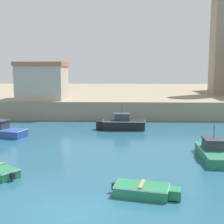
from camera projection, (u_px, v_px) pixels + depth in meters
The scene contains 6 objects.
ground_plane at pixel (70, 213), 13.63m from camera, with size 200.00×200.00×0.00m, color #235670.
quay_seawall at pixel (110, 96), 56.48m from camera, with size 120.00×40.00×2.24m, color gray.
motorboat_green_0 at pixel (213, 151), 21.71m from camera, with size 1.92×5.50×2.34m.
motorboat_black_2 at pixel (122, 124), 31.69m from camera, with size 4.92×1.62×2.58m.
dinghy_green_4 at pixel (144, 190), 15.46m from camera, with size 3.47×1.91×0.63m.
harbor_shed_near_wharf at pixel (42, 80), 39.98m from camera, with size 6.06×5.47×4.73m.
Camera 1 is at (2.26, -12.79, 6.35)m, focal length 50.00 mm.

